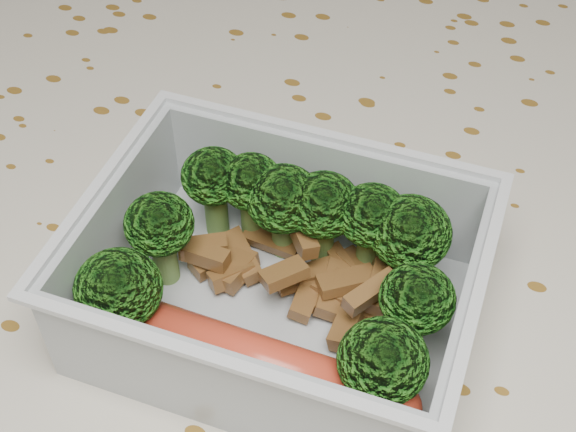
% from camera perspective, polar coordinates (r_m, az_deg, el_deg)
% --- Properties ---
extents(dining_table, '(1.40, 0.90, 0.75)m').
position_cam_1_polar(dining_table, '(0.45, 0.48, -10.91)').
color(dining_table, brown).
rests_on(dining_table, ground).
extents(tablecloth, '(1.46, 0.96, 0.19)m').
position_cam_1_polar(tablecloth, '(0.41, 0.53, -7.18)').
color(tablecloth, beige).
rests_on(tablecloth, dining_table).
extents(lunch_container, '(0.17, 0.13, 0.06)m').
position_cam_1_polar(lunch_container, '(0.34, -0.67, -5.26)').
color(lunch_container, silver).
rests_on(lunch_container, tablecloth).
extents(broccoli_florets, '(0.15, 0.11, 0.05)m').
position_cam_1_polar(broccoli_florets, '(0.34, 0.43, -2.00)').
color(broccoli_florets, '#608C3F').
rests_on(broccoli_florets, lunch_container).
extents(meat_pile, '(0.10, 0.05, 0.03)m').
position_cam_1_polar(meat_pile, '(0.36, 1.05, -4.24)').
color(meat_pile, brown).
rests_on(meat_pile, lunch_container).
extents(sausage, '(0.14, 0.02, 0.02)m').
position_cam_1_polar(sausage, '(0.33, -2.30, -10.24)').
color(sausage, red).
rests_on(sausage, lunch_container).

